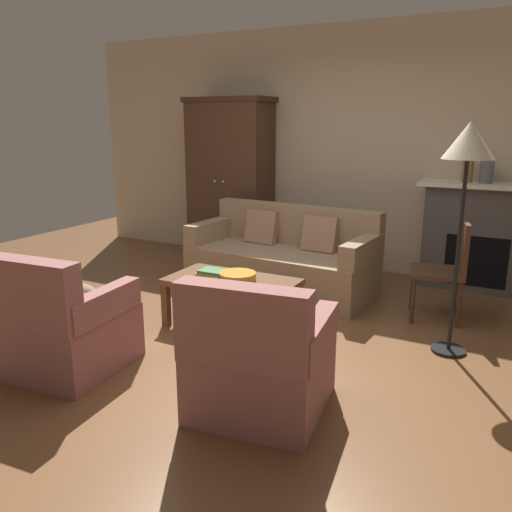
# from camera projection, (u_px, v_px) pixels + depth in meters

# --- Properties ---
(ground_plane) EXTENTS (9.60, 9.60, 0.00)m
(ground_plane) POSITION_uv_depth(u_px,v_px,m) (242.00, 338.00, 4.28)
(ground_plane) COLOR brown
(back_wall) EXTENTS (7.20, 0.10, 2.80)m
(back_wall) POSITION_uv_depth(u_px,v_px,m) (347.00, 150.00, 6.11)
(back_wall) COLOR beige
(back_wall) RESTS_ON ground
(fireplace) EXTENTS (1.26, 0.48, 1.12)m
(fireplace) POSITION_uv_depth(u_px,v_px,m) (480.00, 236.00, 5.41)
(fireplace) COLOR #4C4947
(fireplace) RESTS_ON ground
(armoire) EXTENTS (1.06, 0.57, 2.01)m
(armoire) POSITION_uv_depth(u_px,v_px,m) (230.00, 180.00, 6.56)
(armoire) COLOR #472D1E
(armoire) RESTS_ON ground
(couch) EXTENTS (1.97, 0.99, 0.86)m
(couch) POSITION_uv_depth(u_px,v_px,m) (283.00, 260.00, 5.45)
(couch) COLOR #937A5B
(couch) RESTS_ON ground
(coffee_table) EXTENTS (1.10, 0.60, 0.42)m
(coffee_table) POSITION_uv_depth(u_px,v_px,m) (232.00, 285.00, 4.46)
(coffee_table) COLOR brown
(coffee_table) RESTS_ON ground
(fruit_bowl) EXTENTS (0.31, 0.31, 0.07)m
(fruit_bowl) POSITION_uv_depth(u_px,v_px,m) (238.00, 276.00, 4.41)
(fruit_bowl) COLOR orange
(fruit_bowl) RESTS_ON coffee_table
(book_stack) EXTENTS (0.26, 0.18, 0.07)m
(book_stack) POSITION_uv_depth(u_px,v_px,m) (213.00, 274.00, 4.49)
(book_stack) COLOR gold
(book_stack) RESTS_ON coffee_table
(mantel_vase_bronze) EXTENTS (0.11, 0.11, 0.26)m
(mantel_vase_bronze) POSITION_uv_depth(u_px,v_px,m) (468.00, 169.00, 5.30)
(mantel_vase_bronze) COLOR olive
(mantel_vase_bronze) RESTS_ON fireplace
(mantel_vase_slate) EXTENTS (0.13, 0.13, 0.22)m
(mantel_vase_slate) POSITION_uv_depth(u_px,v_px,m) (487.00, 172.00, 5.23)
(mantel_vase_slate) COLOR #565B66
(mantel_vase_slate) RESTS_ON fireplace
(armchair_near_left) EXTENTS (0.84, 0.83, 0.88)m
(armchair_near_left) POSITION_uv_depth(u_px,v_px,m) (62.00, 328.00, 3.67)
(armchair_near_left) COLOR #935B56
(armchair_near_left) RESTS_ON ground
(armchair_near_right) EXTENTS (0.86, 0.86, 0.88)m
(armchair_near_right) POSITION_uv_depth(u_px,v_px,m) (259.00, 363.00, 3.13)
(armchair_near_right) COLOR #935B56
(armchair_near_right) RESTS_ON ground
(side_chair_wooden) EXTENTS (0.52, 0.52, 0.90)m
(side_chair_wooden) POSITION_uv_depth(u_px,v_px,m) (448.00, 264.00, 4.57)
(side_chair_wooden) COLOR #472D1E
(side_chair_wooden) RESTS_ON ground
(floor_lamp) EXTENTS (0.36, 0.36, 1.73)m
(floor_lamp) POSITION_uv_depth(u_px,v_px,m) (468.00, 155.00, 3.66)
(floor_lamp) COLOR black
(floor_lamp) RESTS_ON ground
(dog) EXTENTS (0.57, 0.28, 0.39)m
(dog) POSITION_uv_depth(u_px,v_px,m) (75.00, 295.00, 4.57)
(dog) COLOR gray
(dog) RESTS_ON ground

